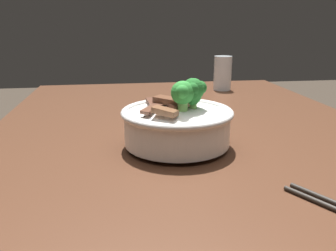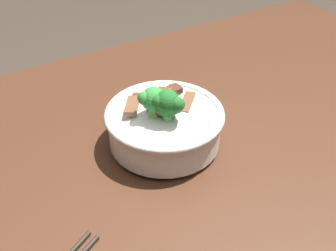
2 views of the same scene
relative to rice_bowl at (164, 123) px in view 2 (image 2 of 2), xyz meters
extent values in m
cube|color=#472819|center=(-0.04, 0.04, -0.08)|extent=(1.34, 0.88, 0.05)
cube|color=#472819|center=(-0.64, -0.33, -0.48)|extent=(0.06, 0.06, 0.74)
cylinder|color=white|center=(0.00, 0.00, -0.05)|extent=(0.09, 0.09, 0.01)
cylinder|color=white|center=(0.00, 0.00, -0.01)|extent=(0.20, 0.20, 0.06)
torus|color=white|center=(0.00, 0.00, 0.02)|extent=(0.21, 0.21, 0.01)
ellipsoid|color=white|center=(0.00, 0.00, 0.00)|extent=(0.18, 0.18, 0.07)
cube|color=#563323|center=(0.00, -0.04, 0.03)|extent=(0.07, 0.06, 0.01)
cube|color=brown|center=(0.05, -0.03, 0.03)|extent=(0.04, 0.05, 0.02)
cube|color=brown|center=(0.00, -0.01, 0.04)|extent=(0.07, 0.07, 0.01)
cube|color=brown|center=(-0.05, 0.00, 0.03)|extent=(0.06, 0.07, 0.01)
cube|color=#4C2B1E|center=(0.01, 0.00, 0.03)|extent=(0.05, 0.06, 0.02)
cube|color=#4C2B1E|center=(-0.03, -0.04, 0.03)|extent=(0.06, 0.03, 0.01)
cylinder|color=#6BA84C|center=(0.01, 0.03, 0.04)|extent=(0.02, 0.02, 0.03)
sphere|color=#1E6023|center=(0.01, 0.03, 0.06)|extent=(0.04, 0.04, 0.04)
sphere|color=#1E6023|center=(0.02, 0.02, 0.07)|extent=(0.02, 0.02, 0.02)
sphere|color=#1E6023|center=(0.00, 0.04, 0.07)|extent=(0.03, 0.03, 0.03)
cylinder|color=#6BA84C|center=(0.02, 0.00, 0.03)|extent=(0.02, 0.02, 0.03)
sphere|color=#2D8433|center=(0.02, 0.00, 0.06)|extent=(0.04, 0.04, 0.04)
sphere|color=#2D8433|center=(0.04, 0.00, 0.07)|extent=(0.02, 0.02, 0.02)
sphere|color=#2D8433|center=(0.02, 0.01, 0.07)|extent=(0.02, 0.02, 0.02)
cylinder|color=#5B9947|center=(0.01, 0.02, 0.03)|extent=(0.02, 0.02, 0.02)
sphere|color=#1E6023|center=(0.01, 0.02, 0.05)|extent=(0.04, 0.04, 0.04)
sphere|color=#1E6023|center=(0.02, 0.02, 0.06)|extent=(0.02, 0.02, 0.02)
sphere|color=#1E6023|center=(0.00, 0.04, 0.06)|extent=(0.02, 0.02, 0.02)
camera|label=1|loc=(0.62, -0.11, 0.19)|focal=36.91mm
camera|label=2|loc=(0.31, 0.55, 0.48)|focal=47.63mm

